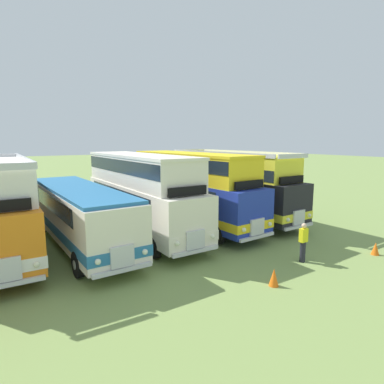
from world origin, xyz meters
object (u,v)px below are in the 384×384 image
at_px(bus_sixth_in_row, 192,186).
at_px(marshal_person, 303,242).
at_px(cone_near_end, 274,277).
at_px(bus_fifth_in_row, 141,191).
at_px(bus_seventh_in_row, 230,183).
at_px(cone_mid_row, 375,249).
at_px(bus_fourth_in_row, 79,212).

height_order(bus_sixth_in_row, marshal_person, bus_sixth_in_row).
xyz_separation_m(bus_sixth_in_row, cone_near_end, (-2.15, -8.76, -2.14)).
bearing_deg(cone_near_end, marshal_person, 19.32).
distance_m(bus_fifth_in_row, bus_seventh_in_row, 6.86).
xyz_separation_m(bus_fifth_in_row, cone_near_end, (1.27, -8.73, -2.14)).
height_order(bus_seventh_in_row, cone_near_end, bus_seventh_in_row).
distance_m(bus_sixth_in_row, bus_seventh_in_row, 3.46).
height_order(bus_fifth_in_row, bus_seventh_in_row, bus_seventh_in_row).
height_order(cone_mid_row, marshal_person, marshal_person).
height_order(bus_sixth_in_row, cone_near_end, bus_sixth_in_row).
xyz_separation_m(bus_fifth_in_row, cone_mid_row, (7.68, -9.01, -2.18)).
distance_m(bus_fourth_in_row, bus_fifth_in_row, 3.50).
bearing_deg(bus_fourth_in_row, bus_sixth_in_row, 1.91).
relative_size(bus_fourth_in_row, marshal_person, 6.35).
bearing_deg(bus_fifth_in_row, bus_fourth_in_row, -176.63).
bearing_deg(bus_seventh_in_row, bus_fifth_in_row, -175.74).
bearing_deg(bus_seventh_in_row, bus_sixth_in_row, -171.97).
bearing_deg(bus_seventh_in_row, bus_fourth_in_row, -176.04).
bearing_deg(bus_seventh_in_row, cone_near_end, -121.08).
xyz_separation_m(bus_seventh_in_row, marshal_person, (-2.71, -8.24, -1.48)).
bearing_deg(marshal_person, bus_fourth_in_row, 135.07).
distance_m(bus_fourth_in_row, bus_seventh_in_row, 10.30).
relative_size(bus_seventh_in_row, cone_mid_row, 19.28).
bearing_deg(bus_fifth_in_row, bus_sixth_in_row, 0.45).
distance_m(bus_fourth_in_row, marshal_person, 10.69).
bearing_deg(bus_sixth_in_row, bus_fourth_in_row, -178.09).
bearing_deg(marshal_person, bus_seventh_in_row, 71.79).
bearing_deg(marshal_person, cone_near_end, -160.68).
bearing_deg(marshal_person, cone_mid_row, -19.82).
distance_m(bus_sixth_in_row, marshal_person, 7.95).
bearing_deg(cone_mid_row, bus_fifth_in_row, 130.44).
bearing_deg(bus_fourth_in_row, cone_near_end, -61.21).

